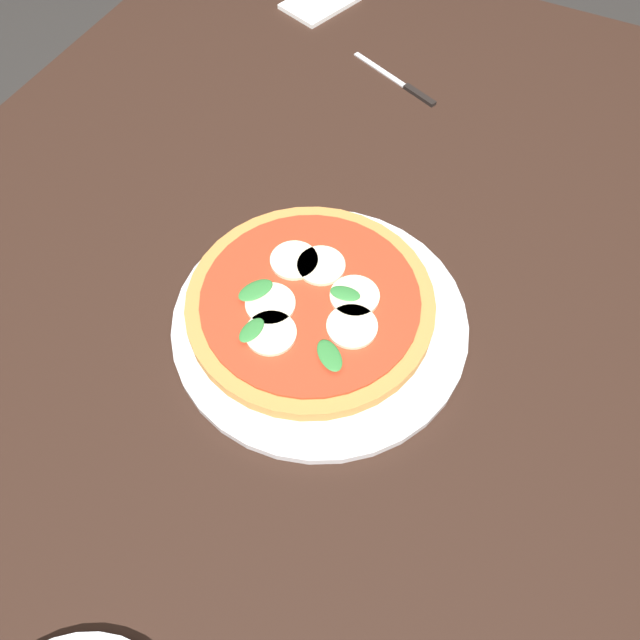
{
  "coord_description": "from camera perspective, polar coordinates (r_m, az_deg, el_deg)",
  "views": [
    {
      "loc": [
        0.46,
        0.25,
        1.42
      ],
      "look_at": [
        0.07,
        0.06,
        0.75
      ],
      "focal_mm": 36.08,
      "sensor_mm": 36.0,
      "label": 1
    }
  ],
  "objects": [
    {
      "name": "pizza",
      "position": [
        0.79,
        -0.88,
        1.53
      ],
      "size": [
        0.31,
        0.31,
        0.03
      ],
      "color": "#C6843F",
      "rests_on": "serving_tray"
    },
    {
      "name": "ground_plane",
      "position": [
        1.51,
        -0.7,
        -12.73
      ],
      "size": [
        6.0,
        6.0,
        0.0
      ],
      "primitive_type": "plane",
      "color": "#2D2B28"
    },
    {
      "name": "serving_tray",
      "position": [
        0.8,
        0.0,
        -0.16
      ],
      "size": [
        0.37,
        0.37,
        0.01
      ],
      "primitive_type": "cylinder",
      "color": "silver",
      "rests_on": "dining_table"
    },
    {
      "name": "napkin",
      "position": [
        1.32,
        0.01,
        26.35
      ],
      "size": [
        0.15,
        0.13,
        0.01
      ],
      "primitive_type": "cube",
      "rotation": [
        0.0,
        0.0,
        -0.33
      ],
      "color": "white",
      "rests_on": "dining_table"
    },
    {
      "name": "knife",
      "position": [
        1.13,
        7.45,
        19.97
      ],
      "size": [
        0.08,
        0.17,
        0.01
      ],
      "color": "black",
      "rests_on": "dining_table"
    },
    {
      "name": "dining_table",
      "position": [
        0.92,
        -1.12,
        1.67
      ],
      "size": [
        1.5,
        1.18,
        0.74
      ],
      "color": "black",
      "rests_on": "ground_plane"
    }
  ]
}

